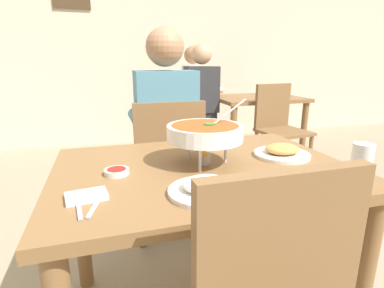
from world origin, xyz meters
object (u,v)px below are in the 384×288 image
Objects in this scene: appetizer_plate at (282,152)px; chair_bg_middle at (196,109)px; chair_diner_main at (167,162)px; patron_bg_left at (200,96)px; chair_bg_left at (202,115)px; sauce_dish at (117,172)px; dining_table_far at (256,107)px; patron_bg_middle at (196,91)px; dining_table_main at (203,192)px; chair_bg_right at (278,123)px; curry_bowl at (205,133)px; diner_main at (165,124)px; rice_plate at (206,188)px; drink_glass at (361,164)px.

appetizer_plate is 2.71m from chair_bg_middle.
patron_bg_left is (0.70, 1.46, 0.24)m from chair_diner_main.
appetizer_plate is at bearing -99.70° from chair_bg_left.
sauce_dish is at bearing -178.28° from appetizer_plate.
patron_bg_middle reaches higher than dining_table_far.
dining_table_main is at bearing -123.15° from dining_table_far.
appetizer_plate is at bearing -99.29° from patron_bg_middle.
dining_table_far is 1.11× the size of chair_bg_right.
sauce_dish is 0.07× the size of patron_bg_left.
appetizer_plate is at bearing -61.27° from chair_diner_main.
curry_bowl reaches higher than chair_bg_left.
diner_main is at bearing -112.43° from patron_bg_middle.
appetizer_plate is (0.36, 0.00, -0.11)m from curry_bowl.
chair_diner_main and chair_bg_middle have the same top height.
rice_plate reaches higher than dining_table_far.
chair_bg_left is at bearing -98.69° from chair_bg_middle.
drink_glass is at bearing -64.14° from chair_diner_main.
drink_glass is 2.09m from chair_bg_right.
curry_bowl is 2.25m from patron_bg_left.
chair_bg_left is 0.89m from chair_bg_right.
rice_plate is at bearing -108.32° from chair_bg_left.
chair_bg_middle is 0.59m from patron_bg_left.
chair_bg_left is 0.69× the size of patron_bg_left.
chair_bg_left is at bearing 80.30° from appetizer_plate.
rice_plate is 0.27× the size of chair_bg_right.
chair_diner_main is at bearing 115.86° from drink_glass.
chair_diner_main reaches higher than rice_plate.
sauce_dish is (-0.35, -0.02, -0.12)m from curry_bowl.
chair_diner_main is 3.75× the size of rice_plate.
chair_diner_main is 3.75× the size of appetizer_plate.
rice_plate is 0.52m from appetizer_plate.
patron_bg_left is at bearing 72.04° from dining_table_main.
rice_plate is at bearing -106.44° from dining_table_main.
chair_diner_main is 1.13m from drink_glass.
chair_diner_main is 1.00× the size of chair_bg_right.
dining_table_main is at bearing -176.86° from appetizer_plate.
patron_bg_left is at bearing 64.40° from chair_diner_main.
dining_table_main is 1.14× the size of dining_table_far.
chair_diner_main is 1.63m from patron_bg_left.
chair_bg_left is (-0.63, 0.12, -0.08)m from dining_table_far.
diner_main is 0.72m from curry_bowl.
sauce_dish is 2.39m from patron_bg_left.
curry_bowl is at bearing -179.59° from appetizer_plate.
diner_main is 1.00× the size of patron_bg_middle.
appetizer_plate is 2.16m from patron_bg_left.
curry_bowl is 1.39× the size of appetizer_plate.
curry_bowl is 2.56× the size of drink_glass.
sauce_dish is 0.10× the size of chair_bg_right.
drink_glass is at bearing -96.26° from patron_bg_middle.
chair_bg_middle is at bearing 73.07° from rice_plate.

